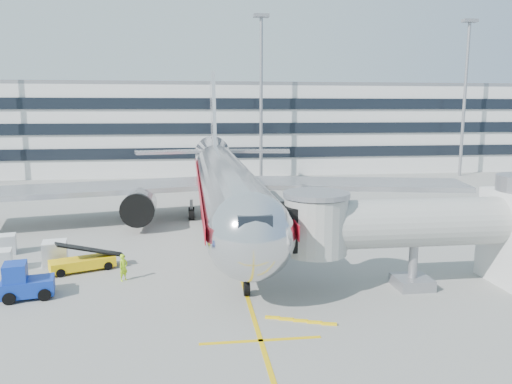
{
  "coord_description": "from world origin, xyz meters",
  "views": [
    {
      "loc": [
        -3.21,
        -36.51,
        11.13
      ],
      "look_at": [
        2.41,
        5.93,
        4.0
      ],
      "focal_mm": 35.0,
      "sensor_mm": 36.0,
      "label": 1
    }
  ],
  "objects": [
    {
      "name": "light_mast_east",
      "position": [
        42.0,
        42.0,
        14.88
      ],
      "size": [
        2.4,
        1.2,
        25.45
      ],
      "color": "gray",
      "rests_on": "ground"
    },
    {
      "name": "cargo_container_front",
      "position": [
        -16.39,
        -1.18,
        0.75
      ],
      "size": [
        1.7,
        1.7,
        1.5
      ],
      "color": "silver",
      "rests_on": "ground"
    },
    {
      "name": "ramp_worker",
      "position": [
        -7.7,
        -4.29,
        0.89
      ],
      "size": [
        0.75,
        0.77,
        1.79
      ],
      "primitive_type": "imported",
      "rotation": [
        0.0,
        0.0,
        0.84
      ],
      "color": "#B1ED19",
      "rests_on": "ground"
    },
    {
      "name": "cargo_container_left",
      "position": [
        -13.03,
        -0.18,
        0.88
      ],
      "size": [
        1.91,
        1.91,
        1.75
      ],
      "color": "silver",
      "rests_on": "ground"
    },
    {
      "name": "belt_loader",
      "position": [
        -10.81,
        -1.8,
        0.62
      ],
      "size": [
        4.6,
        3.07,
        2.17
      ],
      "color": "yellow",
      "rests_on": "ground"
    },
    {
      "name": "lead_in_line",
      "position": [
        0.0,
        10.0,
        0.01
      ],
      "size": [
        0.25,
        70.0,
        0.01
      ],
      "primitive_type": "cube",
      "color": "#DFB00B",
      "rests_on": "ground"
    },
    {
      "name": "terminal",
      "position": [
        0.0,
        57.95,
        7.8
      ],
      "size": [
        150.0,
        24.25,
        15.6
      ],
      "color": "silver",
      "rests_on": "ground"
    },
    {
      "name": "stop_bar",
      "position": [
        0.0,
        -14.0,
        0.01
      ],
      "size": [
        6.0,
        0.25,
        0.01
      ],
      "primitive_type": "cube",
      "color": "#DFB00B",
      "rests_on": "ground"
    },
    {
      "name": "baggage_tug",
      "position": [
        -13.15,
        -6.68,
        0.96
      ],
      "size": [
        3.21,
        2.37,
        2.2
      ],
      "color": "#0E2E9E",
      "rests_on": "ground"
    },
    {
      "name": "light_mast_centre",
      "position": [
        8.0,
        42.0,
        14.88
      ],
      "size": [
        2.4,
        1.2,
        25.45
      ],
      "color": "gray",
      "rests_on": "ground"
    },
    {
      "name": "cargo_container_right",
      "position": [
        -17.55,
        3.24,
        0.76
      ],
      "size": [
        1.72,
        1.72,
        1.51
      ],
      "color": "silver",
      "rests_on": "ground"
    },
    {
      "name": "main_jet",
      "position": [
        0.0,
        11.72,
        4.23
      ],
      "size": [
        50.95,
        48.7,
        16.06
      ],
      "color": "silver",
      "rests_on": "ground"
    },
    {
      "name": "jet_bridge",
      "position": [
        12.18,
        -8.0,
        3.87
      ],
      "size": [
        17.8,
        4.5,
        7.0
      ],
      "color": "silver",
      "rests_on": "ground"
    },
    {
      "name": "ground",
      "position": [
        0.0,
        0.0,
        0.0
      ],
      "size": [
        180.0,
        180.0,
        0.0
      ],
      "primitive_type": "plane",
      "color": "gray",
      "rests_on": "ground"
    }
  ]
}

